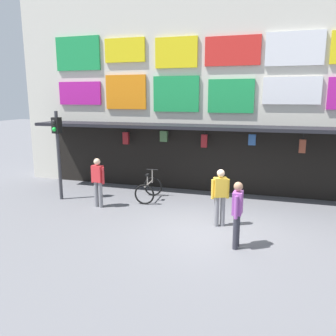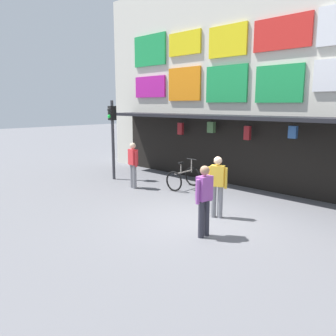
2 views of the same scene
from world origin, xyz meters
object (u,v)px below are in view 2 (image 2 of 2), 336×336
Objects in this scene: pedestrian_in_black at (217,183)px; bicycle_parked at (184,178)px; traffic_light_near at (112,127)px; pedestrian_in_white at (133,163)px; pedestrian_in_blue at (204,197)px.

bicycle_parked is at bearing 147.40° from pedestrian_in_black.
pedestrian_in_white is (1.76, -0.41, -1.19)m from traffic_light_near.
bicycle_parked is 4.69m from pedestrian_in_blue.
bicycle_parked is 1.93m from pedestrian_in_white.
pedestrian_in_blue is 1.00× the size of pedestrian_in_black.
pedestrian_in_blue is (3.44, -3.14, 0.55)m from bicycle_parked.
pedestrian_in_blue is (6.56, -2.29, -1.19)m from traffic_light_near.
traffic_light_near is 2.16m from pedestrian_in_white.
bicycle_parked is 0.72× the size of pedestrian_in_blue.
pedestrian_in_white is at bearing -137.22° from bicycle_parked.
pedestrian_in_white is at bearing 158.63° from pedestrian_in_blue.
pedestrian_in_blue is at bearing -65.31° from pedestrian_in_black.
pedestrian_in_white is 4.23m from pedestrian_in_black.
traffic_light_near is at bearing 160.78° from pedestrian_in_blue.
pedestrian_in_white is 5.16m from pedestrian_in_blue.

